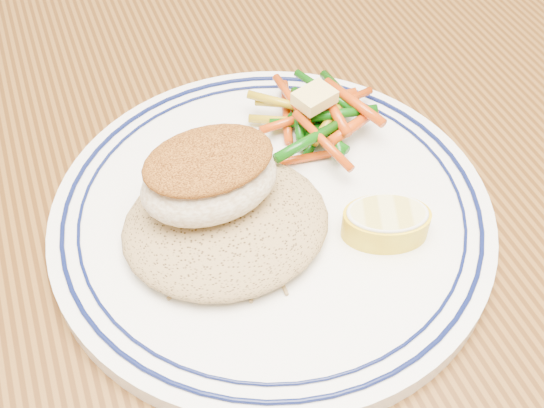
{
  "coord_description": "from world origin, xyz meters",
  "views": [
    {
      "loc": [
        -0.08,
        -0.28,
        1.1
      ],
      "look_at": [
        0.03,
        -0.01,
        0.77
      ],
      "focal_mm": 45.0,
      "sensor_mm": 36.0,
      "label": 1
    }
  ],
  "objects": [
    {
      "name": "vegetable_pile",
      "position": [
        0.09,
        0.05,
        0.78
      ],
      "size": [
        0.11,
        0.11,
        0.03
      ],
      "color": "#0B4909",
      "rests_on": "plate"
    },
    {
      "name": "dining_table",
      "position": [
        0.0,
        0.0,
        0.65
      ],
      "size": [
        1.5,
        0.9,
        0.75
      ],
      "color": "#46280E",
      "rests_on": "ground"
    },
    {
      "name": "plate",
      "position": [
        0.03,
        -0.01,
        0.76
      ],
      "size": [
        0.29,
        0.29,
        0.02
      ],
      "color": "white",
      "rests_on": "dining_table"
    },
    {
      "name": "fish_fillet",
      "position": [
        -0.01,
        -0.01,
        0.81
      ],
      "size": [
        0.09,
        0.07,
        0.04
      ],
      "color": "beige",
      "rests_on": "rice_pilaf"
    },
    {
      "name": "rice_pilaf",
      "position": [
        -0.01,
        -0.02,
        0.78
      ],
      "size": [
        0.13,
        0.12,
        0.03
      ],
      "primitive_type": "ellipsoid",
      "color": "olive",
      "rests_on": "plate"
    },
    {
      "name": "lemon_wedge",
      "position": [
        0.09,
        -0.06,
        0.78
      ],
      "size": [
        0.07,
        0.07,
        0.02
      ],
      "color": "yellow",
      "rests_on": "plate"
    },
    {
      "name": "butter_pat",
      "position": [
        0.08,
        0.05,
        0.8
      ],
      "size": [
        0.03,
        0.03,
        0.01
      ],
      "primitive_type": "cube",
      "rotation": [
        0.0,
        0.0,
        0.33
      ],
      "color": "#F5D978",
      "rests_on": "vegetable_pile"
    }
  ]
}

